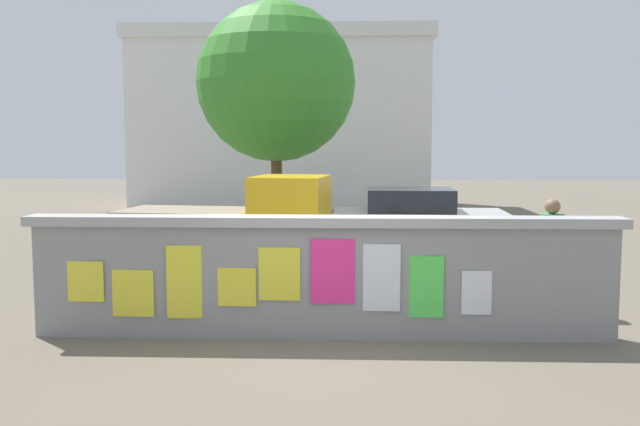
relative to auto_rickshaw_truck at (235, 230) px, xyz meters
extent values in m
plane|color=#6B6051|center=(1.65, 4.48, -0.90)|extent=(60.00, 60.00, 0.00)
cube|color=gray|center=(1.65, -3.52, -0.20)|extent=(7.15, 0.30, 1.39)
cube|color=#A0A0A0|center=(1.65, -3.52, 0.55)|extent=(7.35, 0.42, 0.12)
cube|color=yellow|center=(-1.26, -3.68, -0.19)|extent=(0.46, 0.04, 0.50)
cube|color=yellow|center=(-0.68, -3.68, -0.33)|extent=(0.52, 0.03, 0.59)
cube|color=yellow|center=(-0.04, -3.68, -0.19)|extent=(0.43, 0.04, 0.90)
cube|color=yellow|center=(0.61, -3.68, -0.24)|extent=(0.47, 0.03, 0.48)
cube|color=yellow|center=(1.13, -3.68, -0.08)|extent=(0.51, 0.02, 0.65)
cube|color=#F42D8C|center=(1.78, -3.68, -0.04)|extent=(0.54, 0.03, 0.80)
cube|color=silver|center=(2.38, -3.68, -0.11)|extent=(0.45, 0.03, 0.82)
cube|color=#4CD84C|center=(2.92, -3.68, -0.22)|extent=(0.41, 0.03, 0.76)
cube|color=silver|center=(3.52, -3.68, -0.29)|extent=(0.36, 0.01, 0.54)
cylinder|color=black|center=(1.16, 0.51, -0.55)|extent=(0.72, 0.28, 0.70)
cylinder|color=black|center=(1.01, -0.78, -0.55)|extent=(0.72, 0.28, 0.70)
cylinder|color=black|center=(-1.32, 0.81, -0.55)|extent=(0.72, 0.28, 0.70)
cylinder|color=black|center=(-1.48, -0.48, -0.55)|extent=(0.72, 0.28, 0.70)
cube|color=gold|center=(0.99, -0.12, 0.20)|extent=(1.37, 1.63, 1.50)
cube|color=gray|center=(-0.80, 0.10, -0.10)|extent=(2.56, 1.78, 0.90)
cylinder|color=black|center=(4.82, 4.33, -0.60)|extent=(0.60, 0.20, 0.60)
cylinder|color=black|center=(4.79, 2.87, -0.60)|extent=(0.60, 0.20, 0.60)
cylinder|color=black|center=(2.33, 4.40, -0.60)|extent=(0.60, 0.20, 0.60)
cylinder|color=black|center=(2.29, 2.94, -0.60)|extent=(0.60, 0.20, 0.60)
cube|color=silver|center=(3.56, 3.64, -0.30)|extent=(3.84, 1.80, 0.60)
cube|color=#262D38|center=(3.36, 3.64, 0.25)|extent=(1.94, 1.59, 0.50)
cylinder|color=black|center=(4.95, 0.04, -0.60)|extent=(0.61, 0.22, 0.60)
cylinder|color=black|center=(3.68, 0.31, -0.60)|extent=(0.61, 0.24, 0.60)
cube|color=gold|center=(4.31, 0.17, -0.32)|extent=(1.03, 0.44, 0.32)
cube|color=black|center=(4.12, 0.21, -0.14)|extent=(0.59, 0.33, 0.10)
cube|color=#262626|center=(4.85, 0.06, -0.05)|extent=(0.15, 0.56, 0.03)
cylinder|color=black|center=(3.02, -1.93, -0.57)|extent=(0.65, 0.19, 0.66)
cylinder|color=black|center=(4.04, -1.69, -0.57)|extent=(0.65, 0.19, 0.66)
cube|color=red|center=(3.53, -1.81, -0.39)|extent=(0.93, 0.26, 0.06)
cylinder|color=red|center=(3.68, -1.77, -0.17)|extent=(0.04, 0.04, 0.40)
cube|color=black|center=(3.68, -1.77, 0.03)|extent=(0.21, 0.12, 0.05)
cube|color=black|center=(3.07, -1.91, -0.02)|extent=(0.14, 0.44, 0.03)
cylinder|color=#D83F72|center=(4.83, -2.04, -0.50)|extent=(0.12, 0.12, 0.80)
cylinder|color=#D83F72|center=(4.94, -1.90, -0.50)|extent=(0.12, 0.12, 0.80)
cylinder|color=#3F994C|center=(4.89, -1.97, 0.20)|extent=(0.48, 0.48, 0.60)
sphere|color=#8C664C|center=(4.89, -1.97, 0.61)|extent=(0.22, 0.22, 0.22)
cylinder|color=brown|center=(0.12, 6.00, 0.37)|extent=(0.28, 0.28, 2.54)
sphere|color=#358628|center=(0.12, 6.00, 3.06)|extent=(4.05, 4.05, 4.05)
cube|color=white|center=(-0.62, 15.52, 2.20)|extent=(11.17, 4.16, 6.20)
cube|color=silver|center=(-0.62, 15.52, 5.55)|extent=(11.47, 4.46, 0.50)
camera|label=1|loc=(1.97, -12.10, 1.51)|focal=39.50mm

